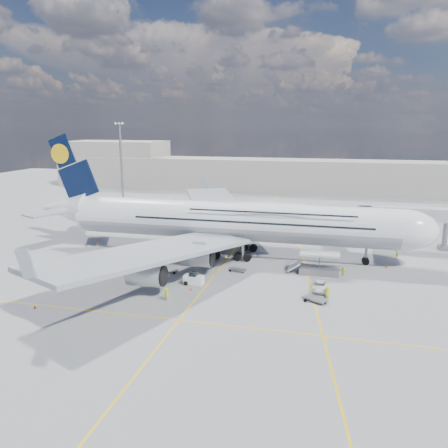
% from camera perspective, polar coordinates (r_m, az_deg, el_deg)
% --- Properties ---
extents(ground, '(300.00, 300.00, 0.00)m').
position_cam_1_polar(ground, '(75.68, -0.83, -6.18)').
color(ground, gray).
rests_on(ground, ground).
extents(taxi_line_main, '(0.25, 220.00, 0.01)m').
position_cam_1_polar(taxi_line_main, '(75.68, -0.83, -6.17)').
color(taxi_line_main, yellow).
rests_on(taxi_line_main, ground).
extents(taxi_line_cross, '(120.00, 0.25, 0.01)m').
position_cam_1_polar(taxi_line_cross, '(57.95, -5.93, -12.41)').
color(taxi_line_cross, yellow).
rests_on(taxi_line_cross, ground).
extents(taxi_line_diag, '(14.16, 99.06, 0.01)m').
position_cam_1_polar(taxi_line_diag, '(83.08, 10.36, -4.64)').
color(taxi_line_diag, yellow).
rests_on(taxi_line_diag, ground).
extents(airliner, '(77.26, 79.15, 23.71)m').
position_cam_1_polar(airliner, '(83.13, 1.06, 0.48)').
color(airliner, white).
rests_on(airliner, ground).
extents(jet_bridge, '(18.80, 12.10, 8.50)m').
position_cam_1_polar(jet_bridge, '(92.65, 20.76, 0.92)').
color(jet_bridge, '#B7B7BC').
rests_on(jet_bridge, ground).
extents(cargo_loader, '(8.53, 3.20, 3.67)m').
position_cam_1_polar(cargo_loader, '(75.84, 12.18, -5.44)').
color(cargo_loader, silver).
rests_on(cargo_loader, ground).
extents(light_mast, '(3.00, 0.70, 25.50)m').
position_cam_1_polar(light_mast, '(128.65, -13.25, 7.40)').
color(light_mast, gray).
rests_on(light_mast, ground).
extents(terminal, '(180.00, 16.00, 12.00)m').
position_cam_1_polar(terminal, '(166.27, 7.48, 6.30)').
color(terminal, '#B2AD9E').
rests_on(terminal, ground).
extents(hangar, '(40.00, 22.00, 18.00)m').
position_cam_1_polar(hangar, '(191.42, -13.81, 7.79)').
color(hangar, '#B2AD9E').
rests_on(hangar, ground).
extents(tree_line, '(160.00, 6.00, 8.00)m').
position_cam_1_polar(tree_line, '(211.38, 19.78, 6.49)').
color(tree_line, '#193814').
rests_on(tree_line, ground).
extents(dolly_row_a, '(2.82, 1.66, 1.72)m').
position_cam_1_polar(dolly_row_a, '(78.14, -11.65, -5.11)').
color(dolly_row_a, gray).
rests_on(dolly_row_a, ground).
extents(dolly_row_b, '(3.51, 2.62, 1.98)m').
position_cam_1_polar(dolly_row_b, '(80.27, -10.95, -4.49)').
color(dolly_row_b, gray).
rests_on(dolly_row_b, ground).
extents(dolly_row_c, '(3.19, 2.15, 0.43)m').
position_cam_1_polar(dolly_row_c, '(75.52, -7.21, -6.06)').
color(dolly_row_c, gray).
rests_on(dolly_row_c, ground).
extents(dolly_back, '(3.28, 2.07, 0.45)m').
position_cam_1_polar(dolly_back, '(82.77, -16.96, -4.82)').
color(dolly_back, gray).
rests_on(dolly_back, ground).
extents(dolly_nose_far, '(3.85, 3.25, 0.50)m').
position_cam_1_polar(dolly_nose_far, '(64.62, 11.81, -9.51)').
color(dolly_nose_far, gray).
rests_on(dolly_nose_far, ground).
extents(dolly_nose_near, '(3.05, 2.07, 0.41)m').
position_cam_1_polar(dolly_nose_near, '(75.52, 1.74, -5.97)').
color(dolly_nose_near, gray).
rests_on(dolly_nose_near, ground).
extents(baggage_tug, '(3.24, 1.72, 1.95)m').
position_cam_1_polar(baggage_tug, '(69.46, -3.97, -7.23)').
color(baggage_tug, white).
rests_on(baggage_tug, ground).
extents(catering_truck_inner, '(7.55, 4.40, 4.23)m').
position_cam_1_polar(catering_truck_inner, '(97.64, -1.67, -0.58)').
color(catering_truck_inner, gray).
rests_on(catering_truck_inner, ground).
extents(catering_truck_outer, '(5.94, 2.83, 3.42)m').
position_cam_1_polar(catering_truck_outer, '(120.23, 0.78, 1.78)').
color(catering_truck_outer, gray).
rests_on(catering_truck_outer, ground).
extents(service_van, '(2.19, 4.72, 1.31)m').
position_cam_1_polar(service_van, '(68.65, 12.39, -7.94)').
color(service_van, white).
rests_on(service_van, ground).
extents(crew_nose, '(0.70, 0.65, 1.61)m').
position_cam_1_polar(crew_nose, '(88.54, 21.66, -3.72)').
color(crew_nose, '#A9F219').
rests_on(crew_nose, ground).
extents(crew_loader, '(1.02, 0.94, 1.70)m').
position_cam_1_polar(crew_loader, '(75.40, 15.27, -6.04)').
color(crew_loader, '#ADF519').
rests_on(crew_loader, ground).
extents(crew_wing, '(0.81, 1.09, 1.72)m').
position_cam_1_polar(crew_wing, '(78.62, -9.99, -4.98)').
color(crew_wing, '#B3E017').
rests_on(crew_wing, ground).
extents(crew_van, '(0.82, 0.95, 1.65)m').
position_cam_1_polar(crew_van, '(66.53, 13.30, -8.51)').
color(crew_van, '#EDFC1A').
rests_on(crew_van, ground).
extents(crew_tug, '(1.30, 0.84, 1.91)m').
position_cam_1_polar(crew_tug, '(63.80, -7.53, -9.09)').
color(crew_tug, '#CDDC17').
rests_on(crew_tug, ground).
extents(cone_nose, '(0.47, 0.47, 0.59)m').
position_cam_1_polar(cone_nose, '(82.48, 20.50, -5.19)').
color(cone_nose, '#FB560D').
rests_on(cone_nose, ground).
extents(cone_wing_left_inner, '(0.48, 0.48, 0.61)m').
position_cam_1_polar(cone_wing_left_inner, '(104.09, 1.43, -0.70)').
color(cone_wing_left_inner, '#FB560D').
rests_on(cone_wing_left_inner, ground).
extents(cone_wing_left_outer, '(0.51, 0.51, 0.64)m').
position_cam_1_polar(cone_wing_left_outer, '(112.54, -0.38, 0.35)').
color(cone_wing_left_outer, '#FB560D').
rests_on(cone_wing_left_outer, ground).
extents(cone_wing_right_inner, '(0.38, 0.38, 0.48)m').
position_cam_1_polar(cone_wing_right_inner, '(67.48, -4.35, -8.42)').
color(cone_wing_right_inner, '#FB560D').
rests_on(cone_wing_right_inner, ground).
extents(cone_wing_right_outer, '(0.40, 0.40, 0.51)m').
position_cam_1_polar(cone_wing_right_outer, '(66.28, -23.49, -9.90)').
color(cone_wing_right_outer, '#FB560D').
rests_on(cone_wing_right_outer, ground).
extents(cone_tail, '(0.41, 0.41, 0.52)m').
position_cam_1_polar(cone_tail, '(96.15, -16.35, -2.39)').
color(cone_tail, '#FB560D').
rests_on(cone_tail, ground).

